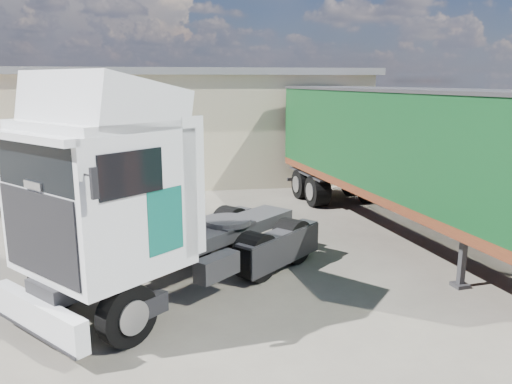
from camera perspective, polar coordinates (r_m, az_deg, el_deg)
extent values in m
plane|color=#292621|center=(12.51, -9.26, -9.86)|extent=(120.00, 120.00, 0.00)
cube|color=beige|center=(28.35, -21.76, 7.15)|extent=(30.00, 12.00, 5.00)
cube|color=slate|center=(28.26, -22.20, 12.50)|extent=(30.60, 12.60, 0.30)
cube|color=slate|center=(21.87, -14.69, 4.43)|extent=(4.00, 0.08, 3.60)
cube|color=slate|center=(28.27, -22.24, 12.90)|extent=(30.60, 0.40, 0.15)
cube|color=brown|center=(21.21, 23.44, 2.05)|extent=(0.35, 26.00, 2.50)
cylinder|color=black|center=(10.52, -18.51, -11.37)|extent=(2.70, 2.80, 1.17)
cylinder|color=black|center=(12.85, -3.89, -6.32)|extent=(2.74, 2.84, 1.17)
cylinder|color=black|center=(13.97, 0.40, -4.73)|extent=(2.74, 2.84, 1.17)
cube|color=#2D2D30|center=(11.90, -7.89, -5.90)|extent=(6.06, 5.66, 0.33)
cube|color=silver|center=(10.05, -23.64, -12.83)|extent=(2.11, 2.27, 0.61)
cube|color=silver|center=(10.12, -17.44, -0.70)|extent=(3.74, 3.76, 2.71)
cube|color=black|center=(9.60, -23.55, -4.45)|extent=(1.69, 1.84, 1.55)
cube|color=black|center=(9.35, -24.08, 2.73)|extent=(1.72, 1.87, 0.83)
cube|color=silver|center=(10.01, -17.04, 9.28)|extent=(3.43, 3.47, 1.36)
cube|color=#0C5A4D|center=(11.57, -19.43, -0.78)|extent=(0.62, 0.57, 1.22)
cube|color=#0C5A4D|center=(9.38, -10.28, -3.26)|extent=(0.62, 0.57, 1.22)
cylinder|color=#2D2D30|center=(12.81, -3.27, -3.36)|extent=(1.72, 1.72, 0.13)
cube|color=#2D2D30|center=(12.67, 22.49, -7.40)|extent=(0.38, 0.38, 1.24)
cylinder|color=black|center=(20.45, 9.15, 0.72)|extent=(3.01, 1.56, 1.20)
cube|color=#2D2D30|center=(16.46, 16.07, -1.00)|extent=(2.67, 13.55, 0.40)
cube|color=brown|center=(16.38, 16.15, 0.26)|extent=(4.57, 13.80, 0.27)
cube|color=black|center=(16.13, 16.49, 5.83)|extent=(4.57, 13.80, 2.94)
cube|color=#2D2D30|center=(16.04, 16.83, 11.12)|extent=(4.64, 13.87, 0.09)
cylinder|color=black|center=(24.27, -25.63, 0.77)|extent=(1.79, 0.79, 0.60)
cube|color=silver|center=(22.86, -27.18, 1.62)|extent=(2.18, 4.33, 1.54)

